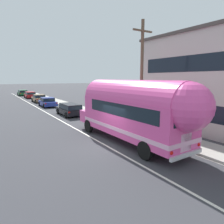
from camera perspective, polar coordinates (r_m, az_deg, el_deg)
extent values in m
plane|color=#38383D|center=(12.72, -1.46, -9.76)|extent=(300.00, 300.00, 0.00)
cube|color=silver|center=(23.51, -16.71, -1.09)|extent=(0.14, 80.00, 0.01)
cube|color=silver|center=(24.64, -8.99, -0.32)|extent=(0.12, 80.00, 0.01)
cube|color=#ADA89E|center=(23.35, -4.36, -0.60)|extent=(2.37, 90.00, 0.15)
cylinder|color=brown|center=(15.68, 8.47, 9.64)|extent=(0.24, 0.24, 8.50)
cube|color=brown|center=(16.06, 8.80, 22.05)|extent=(1.80, 0.12, 0.12)
cube|color=#EA4C9E|center=(13.06, 5.49, -1.32)|extent=(2.68, 8.53, 2.30)
cylinder|color=#EA4C9E|center=(12.89, 5.57, 3.70)|extent=(2.62, 8.43, 2.45)
sphere|color=#EA4C9E|center=(10.02, 20.87, 1.41)|extent=(2.40, 2.40, 2.40)
cube|color=#EA4C9E|center=(17.18, -4.88, -0.94)|extent=(2.29, 1.35, 0.95)
cube|color=#F4B2D6|center=(13.20, 5.44, -4.09)|extent=(2.72, 8.57, 0.24)
cube|color=black|center=(12.73, 6.38, 1.12)|extent=(2.67, 6.73, 0.76)
cube|color=black|center=(10.09, 20.75, -1.41)|extent=(2.00, 0.12, 0.84)
cube|color=#F4B2D6|center=(10.39, 20.38, -8.20)|extent=(0.80, 0.08, 0.90)
cube|color=silver|center=(10.53, 20.59, -11.42)|extent=(2.34, 0.19, 0.20)
sphere|color=red|center=(9.69, 16.58, -11.17)|extent=(0.20, 0.20, 0.20)
sphere|color=red|center=(11.31, 23.51, -8.55)|extent=(0.20, 0.20, 0.20)
cube|color=black|center=(16.47, -3.93, 3.27)|extent=(2.14, 0.14, 0.96)
cube|color=silver|center=(17.81, -5.94, -0.99)|extent=(0.90, 0.12, 0.56)
cylinder|color=black|center=(15.86, -6.72, -3.99)|extent=(0.28, 1.01, 1.00)
cylinder|color=black|center=(17.02, 0.32, -2.99)|extent=(0.28, 1.01, 1.00)
cylinder|color=black|center=(10.73, 9.48, -10.80)|extent=(0.28, 1.01, 1.00)
cylinder|color=black|center=(12.37, 17.52, -8.34)|extent=(0.28, 1.01, 1.00)
cube|color=black|center=(23.53, -12.25, 0.38)|extent=(1.79, 4.40, 0.60)
cube|color=black|center=(23.00, -11.90, 1.64)|extent=(1.58, 3.15, 0.55)
cube|color=black|center=(23.01, -11.90, 1.56)|extent=(1.64, 3.19, 0.43)
cube|color=red|center=(21.20, -12.17, -0.13)|extent=(0.20, 0.04, 0.14)
cube|color=red|center=(21.75, -8.42, 0.23)|extent=(0.20, 0.04, 0.14)
cylinder|color=black|center=(24.71, -15.24, 0.23)|extent=(0.21, 0.64, 0.64)
cylinder|color=black|center=(25.23, -11.60, 0.56)|extent=(0.21, 0.64, 0.64)
cylinder|color=black|center=(21.90, -12.97, -0.86)|extent=(0.21, 0.64, 0.64)
cylinder|color=black|center=(22.49, -8.94, -0.45)|extent=(0.21, 0.64, 0.64)
cube|color=navy|center=(31.67, -18.01, 2.48)|extent=(1.89, 4.36, 0.60)
cube|color=navy|center=(31.48, -18.01, 3.49)|extent=(1.66, 2.01, 0.55)
cube|color=black|center=(31.49, -18.01, 3.44)|extent=(1.72, 2.05, 0.43)
cube|color=red|center=(29.36, -18.51, 2.27)|extent=(0.20, 0.04, 0.14)
cube|color=red|center=(29.76, -15.52, 2.51)|extent=(0.20, 0.04, 0.14)
cylinder|color=black|center=(32.92, -20.09, 2.27)|extent=(0.21, 0.64, 0.64)
cylinder|color=black|center=(33.32, -17.14, 2.51)|extent=(0.21, 0.64, 0.64)
cylinder|color=black|center=(30.07, -18.94, 1.68)|extent=(0.21, 0.64, 0.64)
cylinder|color=black|center=(30.50, -15.72, 1.95)|extent=(0.21, 0.64, 0.64)
cube|color=olive|center=(37.96, -20.16, 3.48)|extent=(1.89, 4.33, 0.60)
cube|color=olive|center=(37.79, -20.17, 4.33)|extent=(1.67, 1.98, 0.55)
cube|color=black|center=(37.79, -20.17, 4.28)|extent=(1.73, 2.02, 0.43)
cube|color=red|center=(35.67, -20.68, 3.38)|extent=(0.20, 0.04, 0.14)
cube|color=red|center=(36.04, -18.15, 3.58)|extent=(0.20, 0.04, 0.14)
cylinder|color=black|center=(39.23, -21.89, 3.26)|extent=(0.20, 0.64, 0.64)
cylinder|color=black|center=(39.60, -19.36, 3.47)|extent=(0.20, 0.64, 0.64)
cylinder|color=black|center=(36.38, -21.00, 2.87)|extent=(0.20, 0.64, 0.64)
cylinder|color=black|center=(36.78, -18.29, 3.09)|extent=(0.20, 0.64, 0.64)
cube|color=#A5191E|center=(46.68, -22.47, 4.39)|extent=(1.87, 4.33, 0.60)
cube|color=#A5191E|center=(46.17, -22.42, 5.06)|extent=(1.66, 3.08, 0.55)
cube|color=black|center=(46.17, -22.42, 5.02)|extent=(1.72, 3.12, 0.43)
cube|color=red|center=(44.41, -23.03, 4.35)|extent=(0.20, 0.04, 0.14)
cube|color=red|center=(44.67, -21.04, 4.51)|extent=(0.20, 0.04, 0.14)
cylinder|color=black|center=(48.00, -23.76, 4.19)|extent=(0.21, 0.64, 0.64)
cylinder|color=black|center=(48.26, -21.73, 4.35)|extent=(0.21, 0.64, 0.64)
cylinder|color=black|center=(45.13, -23.24, 3.93)|extent=(0.21, 0.64, 0.64)
cylinder|color=black|center=(45.42, -21.08, 4.10)|extent=(0.21, 0.64, 0.64)
cube|color=#196633|center=(54.10, -24.28, 4.90)|extent=(1.94, 4.25, 0.60)
cube|color=#196633|center=(53.59, -24.24, 5.48)|extent=(1.71, 2.80, 0.55)
cube|color=black|center=(53.60, -24.23, 5.45)|extent=(1.77, 2.84, 0.43)
cube|color=red|center=(51.87, -24.79, 4.89)|extent=(0.20, 0.04, 0.14)
cube|color=red|center=(52.14, -23.02, 5.03)|extent=(0.20, 0.04, 0.14)
cylinder|color=black|center=(55.37, -25.41, 4.70)|extent=(0.21, 0.64, 0.64)
cylinder|color=black|center=(55.65, -23.59, 4.85)|extent=(0.21, 0.64, 0.64)
cylinder|color=black|center=(52.58, -24.97, 4.52)|extent=(0.21, 0.64, 0.64)
cylinder|color=black|center=(52.88, -23.05, 4.67)|extent=(0.21, 0.64, 0.64)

